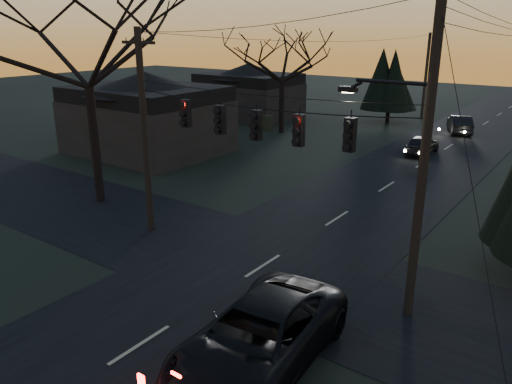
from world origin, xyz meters
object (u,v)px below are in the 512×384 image
Objects in this scene: bare_tree_left at (84,37)px; suv_near at (260,337)px; sedan_oncoming_b at (460,124)px; utility_pole_left at (152,230)px; sedan_oncoming_a at (422,145)px; utility_pole_far_l at (422,117)px; utility_pole_right at (407,313)px.

bare_tree_left is 16.97m from suv_near.
utility_pole_left is at bearing 57.91° from sedan_oncoming_b.
sedan_oncoming_a is (10.06, 19.47, -7.38)m from bare_tree_left.
utility_pole_far_l is 2.05× the size of sedan_oncoming_a.
utility_pole_right is 2.23× the size of sedan_oncoming_b.
bare_tree_left is at bearing 167.00° from utility_pole_left.
utility_pole_right is at bearing 59.32° from suv_near.
utility_pole_right is 1.25× the size of utility_pole_far_l.
sedan_oncoming_b is at bearing -91.64° from sedan_oncoming_a.
bare_tree_left is 2.57× the size of sedan_oncoming_b.
sedan_oncoming_b is (0.14, 9.13, 0.07)m from sedan_oncoming_a.
utility_pole_far_l is 0.70× the size of bare_tree_left.
utility_pole_right is 1.64× the size of suv_near.
utility_pole_left reaches higher than sedan_oncoming_b.
utility_pole_left is 1.90× the size of sedan_oncoming_b.
sedan_oncoming_a is at bearing 62.67° from bare_tree_left.
bare_tree_left is (-5.00, 1.16, 8.05)m from utility_pole_left.
bare_tree_left is (-16.50, 1.16, 8.05)m from utility_pole_right.
utility_pole_right is 11.50m from utility_pole_left.
suv_near is at bearing -22.45° from bare_tree_left.
bare_tree_left is at bearing 61.93° from sedan_oncoming_a.
utility_pole_left is 21.25m from sedan_oncoming_a.
utility_pole_far_l reaches higher than sedan_oncoming_a.
utility_pole_far_l reaches higher than suv_near.
sedan_oncoming_b is (5.20, -6.24, 0.74)m from utility_pole_far_l.
suv_near is (9.20, -4.71, 0.85)m from utility_pole_left.
utility_pole_left is 0.74× the size of bare_tree_left.
utility_pole_left is 1.40× the size of suv_near.
utility_pole_left is at bearing 180.00° from utility_pole_right.
sedan_oncoming_a is at bearing 94.61° from suv_near.
utility_pole_far_l is at bearing 81.83° from bare_tree_left.
sedan_oncoming_b is (-6.30, 29.76, 0.74)m from utility_pole_right.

